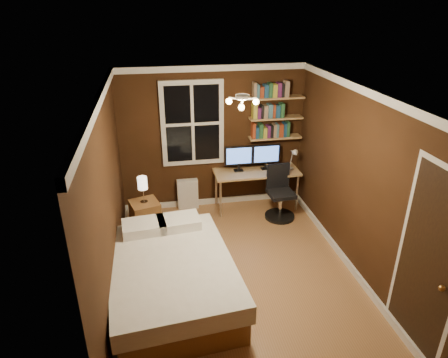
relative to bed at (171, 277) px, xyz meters
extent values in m
plane|color=olive|center=(0.92, 0.33, -0.30)|extent=(4.20, 4.20, 0.00)
cube|color=black|center=(0.92, 2.43, 0.95)|extent=(3.20, 0.04, 2.50)
cube|color=black|center=(-0.68, 0.33, 0.95)|extent=(0.04, 4.20, 2.50)
cube|color=black|center=(2.52, 0.33, 0.95)|extent=(0.04, 4.20, 2.50)
cube|color=white|center=(0.92, 0.33, 2.20)|extent=(3.20, 4.20, 0.02)
cube|color=silver|center=(0.57, 2.39, 1.25)|extent=(1.06, 0.06, 1.46)
sphere|color=#CB9148|center=(2.47, -1.52, 0.70)|extent=(0.06, 0.06, 0.06)
cube|color=tan|center=(2.00, 2.31, 0.95)|extent=(0.92, 0.22, 0.03)
cube|color=tan|center=(2.00, 2.31, 1.30)|extent=(0.92, 0.22, 0.03)
cube|color=tan|center=(2.00, 2.31, 1.65)|extent=(0.92, 0.22, 0.03)
cube|color=brown|center=(0.00, -0.03, -0.14)|extent=(1.58, 2.12, 0.32)
cube|color=silver|center=(0.00, -0.03, 0.14)|extent=(1.67, 2.18, 0.24)
cube|color=white|center=(-0.31, 0.72, 0.33)|extent=(0.61, 0.45, 0.14)
cube|color=white|center=(0.17, 0.77, 0.33)|extent=(0.61, 0.45, 0.14)
cube|color=brown|center=(-0.31, 1.64, -0.03)|extent=(0.53, 0.53, 0.53)
cube|color=silver|center=(0.43, 2.32, -0.02)|extent=(0.37, 0.13, 0.55)
cube|color=tan|center=(1.64, 2.13, 0.39)|extent=(1.49, 0.56, 0.04)
cylinder|color=beige|center=(0.96, 1.89, 0.04)|extent=(0.04, 0.04, 0.67)
cylinder|color=beige|center=(2.33, 1.89, 0.04)|extent=(0.04, 0.04, 0.67)
cylinder|color=beige|center=(0.96, 2.37, 0.04)|extent=(0.04, 0.04, 0.67)
cylinder|color=beige|center=(2.33, 2.37, 0.04)|extent=(0.04, 0.04, 0.67)
cylinder|color=black|center=(1.96, 1.68, -0.27)|extent=(0.51, 0.51, 0.05)
cylinder|color=silver|center=(1.96, 1.68, -0.06)|extent=(0.06, 0.06, 0.38)
cube|color=black|center=(1.96, 1.68, 0.16)|extent=(0.44, 0.44, 0.07)
cube|color=black|center=(1.95, 1.86, 0.41)|extent=(0.40, 0.07, 0.44)
camera|label=1|loc=(-0.07, -4.08, 3.18)|focal=32.00mm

